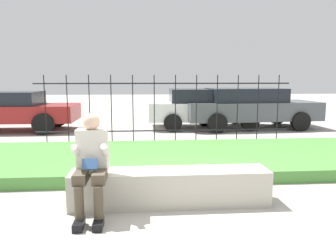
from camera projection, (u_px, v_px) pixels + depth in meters
The scene contains 8 objects.
ground_plane at pixel (187, 203), 4.48m from camera, with size 60.00×60.00×0.00m, color #A8A399.
stone_bench at pixel (170, 189), 4.43m from camera, with size 2.66×0.49×0.48m.
person_seated_reader at pixel (91, 161), 4.00m from camera, with size 0.42×0.73×1.28m.
grass_berm at pixel (172, 159), 6.55m from camera, with size 8.52×2.84×0.21m.
iron_fence at pixel (165, 108), 8.38m from camera, with size 6.52×0.03×1.78m.
car_parked_center at pixel (206, 107), 11.29m from camera, with size 4.07×2.03×1.34m.
car_parked_right at pixel (249, 107), 11.12m from camera, with size 4.57×2.04×1.36m.
car_parked_left at pixel (6, 110), 10.52m from camera, with size 4.35×1.88×1.27m.
Camera 1 is at (-0.60, -4.24, 1.70)m, focal length 35.00 mm.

